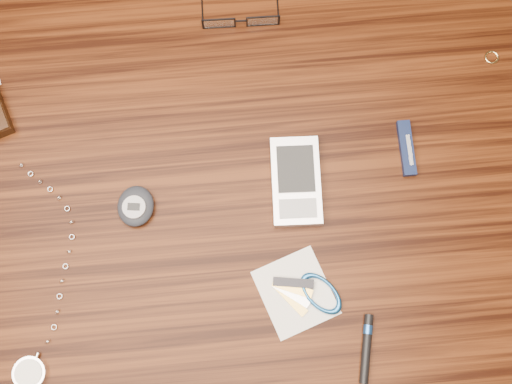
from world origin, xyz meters
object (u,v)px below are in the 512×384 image
pedometer (136,206)px  pocket_knife (407,148)px  eyeglasses (241,18)px  pda_phone (296,181)px  notepad_keys (308,293)px  desk (225,223)px  pocket_watch (31,364)px

pedometer → pocket_knife: bearing=7.7°
eyeglasses → pda_phone: 0.25m
eyeglasses → notepad_keys: size_ratio=0.92×
pda_phone → pedometer: (-0.22, -0.02, 0.00)m
notepad_keys → desk: bearing=131.1°
desk → pda_phone: bearing=15.3°
pda_phone → pocket_knife: bearing=12.4°
desk → pocket_watch: pocket_watch is taller
pocket_watch → pda_phone: bearing=30.2°
desk → pda_phone: pda_phone is taller
desk → pda_phone: size_ratio=7.97×
pda_phone → notepad_keys: size_ratio=0.98×
desk → pda_phone: 0.16m
desk → pda_phone: (0.11, 0.03, 0.11)m
pda_phone → pocket_knife: (0.16, 0.03, -0.00)m
desk → pedometer: size_ratio=16.03×
pocket_watch → pda_phone: size_ratio=2.41×
notepad_keys → pocket_knife: (0.16, 0.19, 0.00)m
desk → pedometer: bearing=173.7°
pda_phone → notepad_keys: (0.00, -0.15, -0.01)m
notepad_keys → pda_phone: bearing=90.6°
desk → pedometer: (-0.11, 0.01, 0.11)m
pocket_knife → pda_phone: bearing=-167.6°
pocket_watch → notepad_keys: bearing=9.3°
desk → pedometer: pedometer is taller
pocket_watch → notepad_keys: pocket_watch is taller
desk → pocket_knife: (0.26, 0.06, 0.11)m
pda_phone → pocket_knife: 0.16m
eyeglasses → pedometer: (-0.16, -0.26, -0.00)m
pocket_watch → pedometer: 0.24m
eyeglasses → notepad_keys: eyeglasses is taller
eyeglasses → pedometer: size_ratio=1.90×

